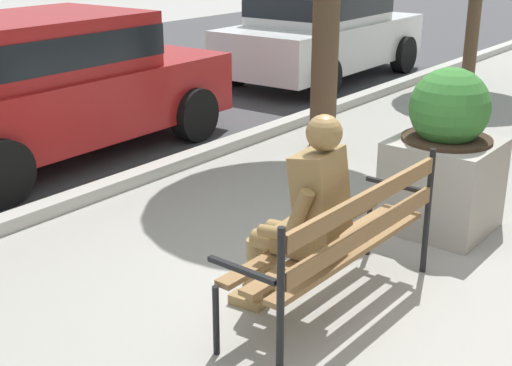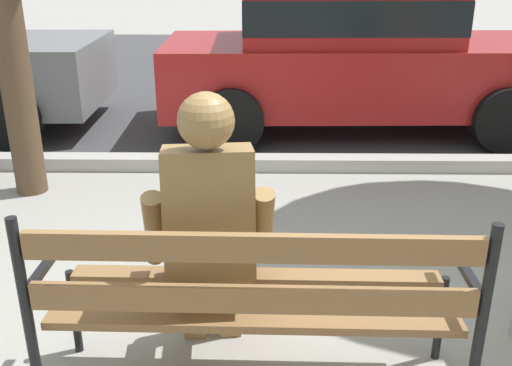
{
  "view_description": "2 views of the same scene",
  "coord_description": "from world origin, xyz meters",
  "px_view_note": "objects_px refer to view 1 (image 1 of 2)",
  "views": [
    {
      "loc": [
        -3.71,
        -2.1,
        2.38
      ],
      "look_at": [
        -0.14,
        0.67,
        0.75
      ],
      "focal_mm": 49.11,
      "sensor_mm": 36.0,
      "label": 1
    },
    {
      "loc": [
        -0.11,
        -2.1,
        1.86
      ],
      "look_at": [
        -0.14,
        0.67,
        0.75
      ],
      "focal_mm": 41.03,
      "sensor_mm": 36.0,
      "label": 2
    }
  ],
  "objects_px": {
    "park_bench": "(343,237)",
    "concrete_planter": "(445,158)",
    "parked_car_red": "(50,82)",
    "bronze_statue_seated": "(300,219)",
    "parked_car_white": "(322,29)"
  },
  "relations": [
    {
      "from": "bronze_statue_seated",
      "to": "parked_car_red",
      "type": "height_order",
      "value": "parked_car_red"
    },
    {
      "from": "bronze_statue_seated",
      "to": "parked_car_white",
      "type": "relative_size",
      "value": 0.33
    },
    {
      "from": "park_bench",
      "to": "concrete_planter",
      "type": "xyz_separation_m",
      "value": [
        1.72,
        0.08,
        0.07
      ]
    },
    {
      "from": "park_bench",
      "to": "parked_car_red",
      "type": "xyz_separation_m",
      "value": [
        0.98,
        4.31,
        0.3
      ]
    },
    {
      "from": "parked_car_red",
      "to": "concrete_planter",
      "type": "bearing_deg",
      "value": -80.11
    },
    {
      "from": "parked_car_white",
      "to": "park_bench",
      "type": "bearing_deg",
      "value": -146.15
    },
    {
      "from": "park_bench",
      "to": "concrete_planter",
      "type": "relative_size",
      "value": 1.32
    },
    {
      "from": "parked_car_red",
      "to": "parked_car_white",
      "type": "bearing_deg",
      "value": 0.0
    },
    {
      "from": "park_bench",
      "to": "parked_car_red",
      "type": "bearing_deg",
      "value": 77.15
    },
    {
      "from": "bronze_statue_seated",
      "to": "concrete_planter",
      "type": "height_order",
      "value": "bronze_statue_seated"
    },
    {
      "from": "park_bench",
      "to": "parked_car_red",
      "type": "distance_m",
      "value": 4.43
    },
    {
      "from": "parked_car_red",
      "to": "parked_car_white",
      "type": "xyz_separation_m",
      "value": [
        5.44,
        0.0,
        0.0
      ]
    },
    {
      "from": "park_bench",
      "to": "bronze_statue_seated",
      "type": "height_order",
      "value": "bronze_statue_seated"
    },
    {
      "from": "park_bench",
      "to": "parked_car_white",
      "type": "distance_m",
      "value": 7.74
    },
    {
      "from": "concrete_planter",
      "to": "parked_car_white",
      "type": "distance_m",
      "value": 6.33
    }
  ]
}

